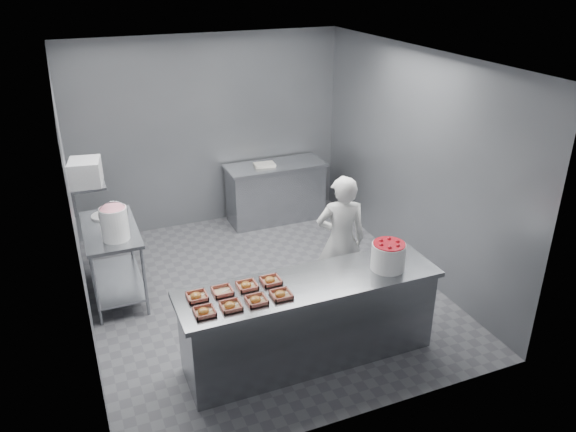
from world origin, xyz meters
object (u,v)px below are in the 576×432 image
Objects in this scene: prep_table at (113,251)px; tray_2 at (256,300)px; tray_5 at (222,291)px; tray_6 at (247,285)px; glaze_bucket at (114,223)px; service_counter at (310,320)px; worker at (341,240)px; appliance at (85,172)px; tray_1 at (231,306)px; tray_3 at (281,294)px; back_counter at (276,192)px; strawberry_tub at (388,255)px; tray_7 at (271,280)px; tray_0 at (204,312)px; tray_4 at (197,296)px.

tray_2 is at bearing -63.26° from prep_table.
tray_6 is (0.24, -0.00, 0.00)m from tray_5.
glaze_bucket reaches higher than tray_2.
service_counter is 2.56m from prep_table.
prep_table is 2.66m from worker.
tray_6 reaches higher than service_counter.
tray_1 is at bearing -52.36° from appliance.
tray_3 is (1.29, -2.08, 0.33)m from prep_table.
tray_2 is at bearing 0.00° from tray_1.
tray_1 is at bearing 47.31° from worker.
prep_table is 2.87m from back_counter.
tray_2 is 0.55× the size of strawberry_tub.
tray_6 is at bearing -0.00° from tray_5.
tray_7 is (0.48, 0.27, 0.00)m from tray_1.
tray_0 is 0.48m from tray_2.
prep_table is 1.15m from appliance.
tray_0 and tray_1 have the same top height.
worker reaches higher than back_counter.
tray_0 is 0.53× the size of appliance.
tray_2 is at bearing -46.81° from appliance.
tray_3 is 0.41× the size of glaze_bucket.
strawberry_tub is (1.65, -0.19, 0.13)m from tray_5.
tray_6 is at bearing -42.49° from appliance.
tray_1 is 1.90m from worker.
tray_3 is at bearing -47.96° from tray_6.
worker is at bearing 27.79° from tray_6.
worker is at bearing -93.06° from back_counter.
prep_table is 6.40× the size of tray_2.
tray_4 is 0.41× the size of glaze_bucket.
back_counter is 3.38m from appliance.
worker is at bearing 28.11° from tray_0.
tray_5 is (-0.84, 0.13, 0.47)m from service_counter.
tray_7 is at bearing -50.29° from glaze_bucket.
appliance is (-1.22, 1.81, 0.77)m from tray_2.
strawberry_tub reaches higher than tray_5.
glaze_bucket is at bearing 119.68° from tray_2.
glaze_bucket is at bearing 125.20° from tray_3.
tray_1 is 0.36m from tray_4.
strawberry_tub is at bearing -39.21° from prep_table.
tray_1 is at bearing -66.52° from glaze_bucket.
tray_0 and tray_2 have the same top height.
tray_0 is 1.00× the size of tray_1.
tray_4 is 0.24m from tray_5.
tray_1 is at bearing -132.04° from tray_6.
service_counter is 1.66× the size of worker.
tray_7 is at bearing 170.64° from strawberry_tub.
back_counter is 3.95m from tray_0.
tray_2 is 2.04m from glaze_bucket.
prep_table is at bearing 107.41° from tray_4.
tray_1 is 1.94m from glaze_bucket.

